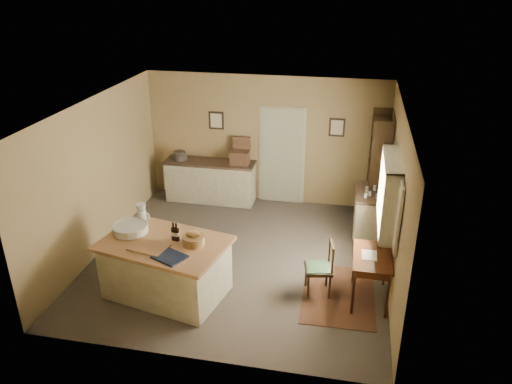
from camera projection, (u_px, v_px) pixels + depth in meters
ground at (239, 258)px, 8.72m from camera, size 5.00×5.00×0.00m
wall_back at (266, 140)px, 10.39m from camera, size 5.00×0.10×2.70m
wall_front at (190, 271)px, 5.93m from camera, size 5.00×0.10×2.70m
wall_left at (98, 176)px, 8.61m from camera, size 0.10×5.00×2.70m
wall_right at (396, 201)px, 7.71m from camera, size 0.10×5.00×2.70m
ceiling at (237, 107)px, 7.60m from camera, size 5.00×5.00×0.00m
door at (282, 155)px, 10.43m from camera, size 0.97×0.06×2.11m
framed_prints at (275, 124)px, 10.18m from camera, size 2.82×0.02×0.38m
window at (393, 194)px, 7.47m from camera, size 0.25×1.99×1.12m
work_island at (165, 266)px, 7.61m from camera, size 2.06×1.56×1.20m
sideboard at (211, 180)px, 10.69m from camera, size 1.92×0.55×1.18m
rug at (338, 295)px, 7.75m from camera, size 1.14×1.63×0.01m
writing_desk at (372, 261)px, 7.39m from camera, size 0.56×0.92×0.82m
desk_chair at (318, 269)px, 7.63m from camera, size 0.48×0.48×0.87m
right_cabinet at (370, 213)px, 9.29m from camera, size 0.57×1.02×0.99m
shelving_unit at (381, 171)px, 9.53m from camera, size 0.37×0.99×2.20m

